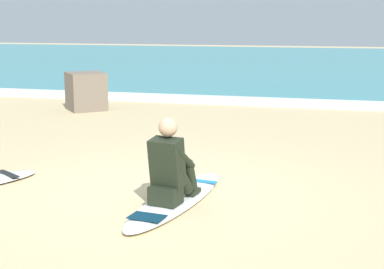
{
  "coord_description": "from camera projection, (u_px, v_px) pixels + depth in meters",
  "views": [
    {
      "loc": [
        2.1,
        -6.26,
        2.06
      ],
      "look_at": [
        0.15,
        0.99,
        0.55
      ],
      "focal_mm": 53.66,
      "sensor_mm": 36.0,
      "label": 1
    }
  ],
  "objects": [
    {
      "name": "surfboard_main",
      "position": [
        177.0,
        199.0,
        6.59
      ],
      "size": [
        0.82,
        2.47,
        0.08
      ],
      "color": "white",
      "rests_on": "ground"
    },
    {
      "name": "ground_plane",
      "position": [
        159.0,
        195.0,
        6.87
      ],
      "size": [
        80.0,
        80.0,
        0.0
      ],
      "primitive_type": "plane",
      "color": "#CCB584"
    },
    {
      "name": "sea",
      "position": [
        301.0,
        63.0,
        27.24
      ],
      "size": [
        80.0,
        28.0,
        0.1
      ],
      "primitive_type": "cube",
      "color": "teal",
      "rests_on": "ground"
    },
    {
      "name": "breaking_foam",
      "position": [
        258.0,
        101.0,
        14.27
      ],
      "size": [
        80.0,
        0.9,
        0.11
      ],
      "primitive_type": "cube",
      "color": "white",
      "rests_on": "ground"
    },
    {
      "name": "shoreline_rock",
      "position": [
        86.0,
        91.0,
        13.21
      ],
      "size": [
        1.13,
        1.13,
        0.87
      ],
      "primitive_type": "cube",
      "rotation": [
        0.0,
        0.0,
        0.72
      ],
      "color": "#756656",
      "rests_on": "ground"
    },
    {
      "name": "surfer_seated",
      "position": [
        170.0,
        169.0,
        6.33
      ],
      "size": [
        0.46,
        0.75,
        0.95
      ],
      "color": "black",
      "rests_on": "surfboard_main"
    }
  ]
}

